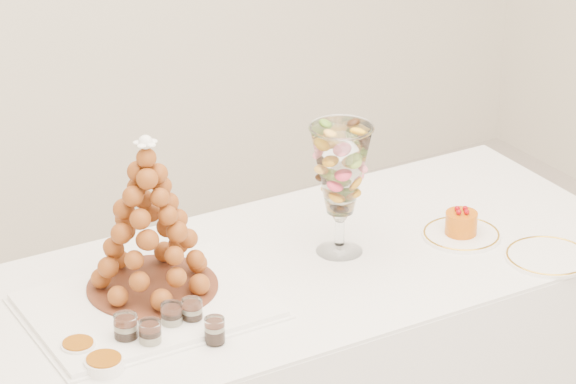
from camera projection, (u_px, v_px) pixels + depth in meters
lace_tray at (147, 306)px, 3.36m from camera, size 0.58×0.44×0.02m
macaron_vase at (341, 172)px, 3.55m from camera, size 0.16×0.16×0.36m
cake_plate at (461, 235)px, 3.72m from camera, size 0.21×0.21×0.01m
spare_plate at (548, 257)px, 3.61m from camera, size 0.23×0.23×0.01m
verrine_a at (126, 330)px, 3.20m from camera, size 0.07×0.07×0.08m
verrine_b at (172, 317)px, 3.26m from camera, size 0.06×0.06×0.07m
verrine_c at (192, 313)px, 3.28m from camera, size 0.06×0.06×0.07m
verrine_d at (150, 335)px, 3.19m from camera, size 0.06×0.06×0.07m
verrine_e at (215, 331)px, 3.21m from camera, size 0.06×0.06×0.07m
ramekin_back at (78, 348)px, 3.18m from camera, size 0.08×0.08×0.03m
ramekin_front at (104, 365)px, 3.11m from camera, size 0.09×0.09×0.03m
croquembouche at (149, 216)px, 3.34m from camera, size 0.34×0.34×0.41m
mousse_cake at (461, 223)px, 3.71m from camera, size 0.09×0.09×0.08m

